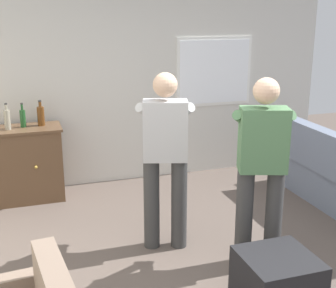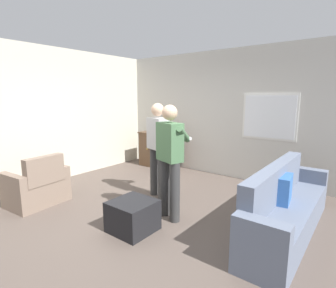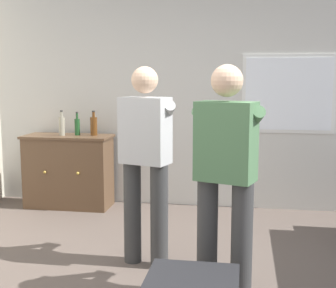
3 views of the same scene
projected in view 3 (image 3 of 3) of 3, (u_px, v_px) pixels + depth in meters
wall_back_with_window at (201, 93)px, 5.70m from camera, size 5.20×0.15×2.80m
sideboard_cabinet at (69, 171)px, 5.74m from camera, size 1.07×0.49×0.89m
bottle_wine_green at (94, 126)px, 5.66m from camera, size 0.08×0.08×0.30m
bottle_liquor_amber at (77, 126)px, 5.68m from camera, size 0.06×0.06×0.28m
bottle_spirits_clear at (62, 126)px, 5.64m from camera, size 0.07×0.07×0.31m
person_standing_left at (146, 156)px, 3.90m from camera, size 0.53×0.52×1.68m
person_standing_right at (226, 172)px, 3.25m from camera, size 0.53×0.52×1.68m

